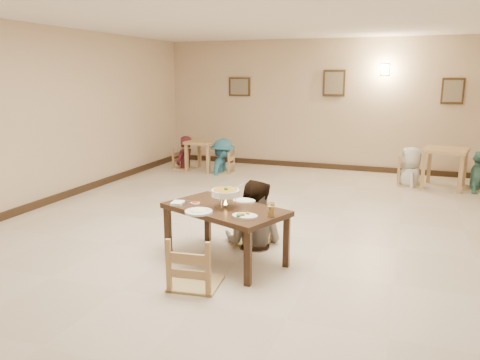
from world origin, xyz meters
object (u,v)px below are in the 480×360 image
at_px(bg_chair_rl, 411,160).
at_px(bg_chair_rr, 480,164).
at_px(main_diner, 254,180).
at_px(bg_diner_a, 184,136).
at_px(bg_chair_ll, 184,149).
at_px(main_table, 225,213).
at_px(bg_diner_c, 412,147).
at_px(bg_diner_b, 223,139).
at_px(bg_table_right, 445,156).
at_px(curry_warmer, 225,193).
at_px(chair_near, 195,237).
at_px(drink_glass, 271,210).
at_px(bg_table_left, 204,147).
at_px(bg_chair_lr, 223,152).
at_px(chair_far, 253,207).

distance_m(bg_chair_rl, bg_chair_rr, 1.25).
height_order(main_diner, bg_diner_a, main_diner).
relative_size(bg_chair_ll, bg_chair_rr, 0.92).
xyz_separation_m(main_table, bg_diner_c, (2.04, 4.99, 0.19)).
bearing_deg(bg_chair_rr, bg_diner_b, -79.79).
xyz_separation_m(bg_table_right, bg_chair_rl, (-0.62, 0.07, -0.13)).
distance_m(bg_diner_a, bg_diner_b, 1.04).
relative_size(curry_warmer, bg_diner_b, 0.24).
relative_size(chair_near, bg_chair_rr, 1.05).
bearing_deg(main_table, bg_chair_rr, 78.50).
distance_m(drink_glass, bg_chair_ll, 6.28).
xyz_separation_m(bg_table_left, bg_chair_rl, (4.54, 0.10, -0.05)).
bearing_deg(main_diner, bg_diner_c, -111.08).
xyz_separation_m(bg_chair_ll, bg_diner_c, (5.05, 0.06, 0.30)).
height_order(bg_chair_lr, bg_diner_c, bg_diner_c).
distance_m(curry_warmer, bg_chair_rl, 5.41).
bearing_deg(bg_chair_rr, bg_chair_rl, -81.54).
bearing_deg(curry_warmer, bg_table_left, 117.13).
height_order(drink_glass, bg_chair_rr, bg_chair_rr).
height_order(drink_glass, bg_chair_rl, bg_chair_rl).
distance_m(bg_chair_rl, bg_diner_a, 5.06).
xyz_separation_m(bg_diner_b, bg_diner_c, (4.02, 0.17, -0.01)).
bearing_deg(bg_diner_a, bg_chair_rl, 97.73).
xyz_separation_m(main_table, chair_near, (-0.05, -0.73, -0.05)).
bearing_deg(drink_glass, bg_chair_rr, 62.74).
bearing_deg(bg_chair_lr, drink_glass, 24.71).
bearing_deg(bg_chair_lr, bg_table_right, 88.54).
xyz_separation_m(chair_far, drink_glass, (0.50, -0.90, 0.25)).
bearing_deg(main_diner, chair_far, -64.10).
relative_size(chair_near, drink_glass, 6.85).
bearing_deg(chair_far, bg_chair_ll, 127.23).
height_order(drink_glass, bg_table_right, drink_glass).
height_order(curry_warmer, drink_glass, curry_warmer).
relative_size(curry_warmer, bg_chair_ll, 0.39).
xyz_separation_m(chair_far, bg_table_right, (2.55, 4.21, 0.16)).
distance_m(bg_chair_lr, bg_diner_a, 1.08).
bearing_deg(bg_diner_b, main_diner, -158.94).
height_order(chair_far, bg_diner_b, bg_diner_b).
bearing_deg(bg_chair_ll, main_diner, -133.22).
height_order(curry_warmer, bg_diner_c, bg_diner_c).
distance_m(chair_far, bg_table_left, 4.93).
relative_size(bg_chair_lr, bg_diner_c, 0.60).
height_order(bg_diner_b, bg_diner_c, bg_diner_b).
bearing_deg(bg_chair_rl, bg_table_left, 89.10).
xyz_separation_m(bg_table_right, bg_chair_lr, (-4.64, -0.10, -0.18)).
height_order(bg_chair_ll, bg_chair_lr, bg_chair_ll).
relative_size(drink_glass, bg_chair_ll, 0.17).
xyz_separation_m(main_diner, curry_warmer, (-0.13, -0.67, -0.03)).
bearing_deg(main_diner, bg_diner_b, -60.38).
height_order(curry_warmer, bg_table_left, curry_warmer).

